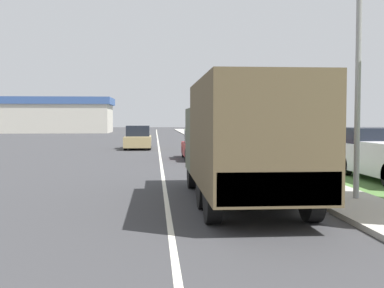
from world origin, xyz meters
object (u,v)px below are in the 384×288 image
object	(u,v)px
car_nearest_ahead	(201,146)
lamp_post	(351,29)
car_second_ahead	(138,139)
military_truck	(243,138)

from	to	relation	value
car_nearest_ahead	lamp_post	world-z (taller)	lamp_post
car_second_ahead	lamp_post	distance (m)	23.68
military_truck	car_nearest_ahead	bearing A→B (deg)	88.88
military_truck	lamp_post	distance (m)	3.78
lamp_post	car_nearest_ahead	bearing A→B (deg)	100.05
military_truck	car_nearest_ahead	distance (m)	13.48
car_nearest_ahead	car_second_ahead	xyz separation A→B (m)	(-3.62, 9.07, 0.05)
military_truck	lamp_post	size ratio (longest dim) A/B	1.07
car_second_ahead	lamp_post	world-z (taller)	lamp_post
car_second_ahead	lamp_post	bearing A→B (deg)	-75.09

